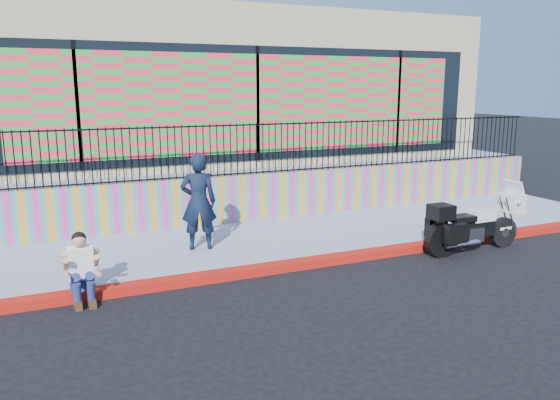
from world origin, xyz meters
TOP-DOWN VIEW (x-y plane):
  - ground at (0.00, 0.00)m, footprint 90.00×90.00m
  - red_curb at (0.00, 0.00)m, footprint 16.00×0.30m
  - sidewalk at (0.00, 1.65)m, footprint 16.00×3.00m
  - mural_wall at (0.00, 3.25)m, footprint 16.00×0.20m
  - metal_fence at (0.00, 3.25)m, footprint 15.80×0.04m
  - elevated_platform at (0.00, 8.35)m, footprint 16.00×10.00m
  - storefront_building at (0.00, 8.13)m, footprint 14.00×8.06m
  - police_motorcycle at (2.79, -0.48)m, footprint 2.24×0.74m
  - police_officer at (-2.30, 1.45)m, footprint 0.77×0.60m
  - seated_man at (-4.59, -0.09)m, footprint 0.54×0.71m

SIDE VIEW (x-z plane):
  - ground at x=0.00m, z-range 0.00..0.00m
  - red_curb at x=0.00m, z-range 0.00..0.15m
  - sidewalk at x=0.00m, z-range 0.00..0.15m
  - seated_man at x=-4.59m, z-range -0.08..0.98m
  - police_motorcycle at x=2.79m, z-range -0.11..1.28m
  - elevated_platform at x=0.00m, z-range 0.00..1.25m
  - mural_wall at x=0.00m, z-range 0.15..1.25m
  - police_officer at x=-2.30m, z-range 0.15..2.03m
  - metal_fence at x=0.00m, z-range 1.25..2.45m
  - storefront_building at x=0.00m, z-range 1.25..5.25m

